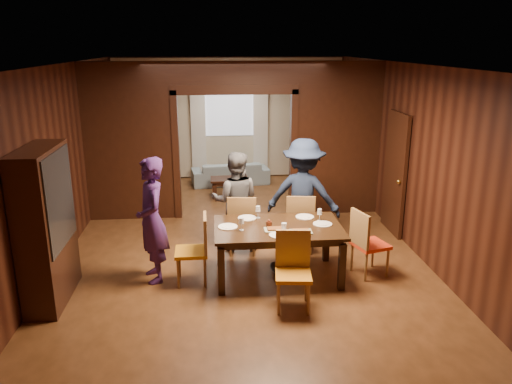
{
  "coord_description": "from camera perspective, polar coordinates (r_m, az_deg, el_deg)",
  "views": [
    {
      "loc": [
        -0.42,
        -7.57,
        3.21
      ],
      "look_at": [
        0.21,
        -0.4,
        1.05
      ],
      "focal_mm": 35.0,
      "sensor_mm": 36.0,
      "label": 1
    }
  ],
  "objects": [
    {
      "name": "floor",
      "position": [
        8.23,
        -1.74,
        -6.26
      ],
      "size": [
        9.0,
        9.0,
        0.0
      ],
      "primitive_type": "plane",
      "color": "#4A2B14",
      "rests_on": "ground"
    },
    {
      "name": "ceiling",
      "position": [
        7.58,
        -1.93,
        14.36
      ],
      "size": [
        5.5,
        9.0,
        0.02
      ],
      "primitive_type": "cube",
      "color": "silver",
      "rests_on": "room_walls"
    },
    {
      "name": "room_walls",
      "position": [
        9.61,
        -2.49,
        6.48
      ],
      "size": [
        5.52,
        9.01,
        2.9
      ],
      "color": "black",
      "rests_on": "floor"
    },
    {
      "name": "person_purple",
      "position": [
        6.98,
        -11.81,
        -3.19
      ],
      "size": [
        0.59,
        0.74,
        1.76
      ],
      "primitive_type": "imported",
      "rotation": [
        0.0,
        0.0,
        -1.27
      ],
      "color": "#41205F",
      "rests_on": "floor"
    },
    {
      "name": "person_grey",
      "position": [
        7.93,
        -2.36,
        -1.02
      ],
      "size": [
        0.84,
        0.7,
        1.59
      ],
      "primitive_type": "imported",
      "rotation": [
        0.0,
        0.0,
        3.01
      ],
      "color": "#595A60",
      "rests_on": "floor"
    },
    {
      "name": "person_navy",
      "position": [
        7.88,
        5.42,
        -0.39
      ],
      "size": [
        1.32,
        1.02,
        1.81
      ],
      "primitive_type": "imported",
      "rotation": [
        0.0,
        0.0,
        2.8
      ],
      "color": "#161F37",
      "rests_on": "floor"
    },
    {
      "name": "sofa",
      "position": [
        11.8,
        -2.96,
        2.21
      ],
      "size": [
        1.86,
        0.92,
        0.52
      ],
      "primitive_type": "imported",
      "rotation": [
        0.0,
        0.0,
        3.27
      ],
      "color": "#859FAF",
      "rests_on": "floor"
    },
    {
      "name": "serving_bowl",
      "position": [
        7.07,
        3.14,
        -3.21
      ],
      "size": [
        0.36,
        0.36,
        0.09
      ],
      "primitive_type": "imported",
      "color": "black",
      "rests_on": "dining_table"
    },
    {
      "name": "dining_table",
      "position": [
        7.09,
        2.5,
        -6.81
      ],
      "size": [
        1.77,
        1.1,
        0.76
      ],
      "primitive_type": "cube",
      "color": "black",
      "rests_on": "floor"
    },
    {
      "name": "coffee_table",
      "position": [
        10.84,
        -3.08,
        0.56
      ],
      "size": [
        0.8,
        0.5,
        0.4
      ],
      "primitive_type": "cube",
      "color": "black",
      "rests_on": "floor"
    },
    {
      "name": "chair_left",
      "position": [
        6.94,
        -7.42,
        -6.54
      ],
      "size": [
        0.45,
        0.45,
        0.97
      ],
      "primitive_type": null,
      "rotation": [
        0.0,
        0.0,
        -1.56
      ],
      "color": "orange",
      "rests_on": "floor"
    },
    {
      "name": "chair_right",
      "position": [
        7.3,
        12.97,
        -5.66
      ],
      "size": [
        0.55,
        0.55,
        0.97
      ],
      "primitive_type": null,
      "rotation": [
        0.0,
        0.0,
        1.87
      ],
      "color": "red",
      "rests_on": "floor"
    },
    {
      "name": "chair_far_l",
      "position": [
        7.86,
        -1.56,
        -3.59
      ],
      "size": [
        0.48,
        0.48,
        0.97
      ],
      "primitive_type": null,
      "rotation": [
        0.0,
        0.0,
        3.04
      ],
      "color": "orange",
      "rests_on": "floor"
    },
    {
      "name": "chair_far_r",
      "position": [
        7.94,
        4.99,
        -3.42
      ],
      "size": [
        0.48,
        0.48,
        0.97
      ],
      "primitive_type": null,
      "rotation": [
        0.0,
        0.0,
        3.03
      ],
      "color": "orange",
      "rests_on": "floor"
    },
    {
      "name": "chair_near",
      "position": [
        6.26,
        4.28,
        -9.16
      ],
      "size": [
        0.49,
        0.49,
        0.97
      ],
      "primitive_type": null,
      "rotation": [
        0.0,
        0.0,
        -0.11
      ],
      "color": "#C87612",
      "rests_on": "floor"
    },
    {
      "name": "hutch",
      "position": [
        6.79,
        -22.88,
        -3.65
      ],
      "size": [
        0.4,
        1.2,
        2.0
      ],
      "primitive_type": "cube",
      "color": "black",
      "rests_on": "floor"
    },
    {
      "name": "door_right",
      "position": [
        8.91,
        15.61,
        2.06
      ],
      "size": [
        0.06,
        0.9,
        2.1
      ],
      "primitive_type": "cube",
      "color": "black",
      "rests_on": "floor"
    },
    {
      "name": "window_far",
      "position": [
        12.11,
        -3.07,
        9.52
      ],
      "size": [
        1.2,
        0.03,
        1.3
      ],
      "primitive_type": "cube",
      "color": "silver",
      "rests_on": "back_wall"
    },
    {
      "name": "curtain_left",
      "position": [
        12.13,
        -6.61,
        7.3
      ],
      "size": [
        0.35,
        0.06,
        2.4
      ],
      "primitive_type": "cube",
      "color": "white",
      "rests_on": "back_wall"
    },
    {
      "name": "curtain_right",
      "position": [
        12.18,
        0.52,
        7.45
      ],
      "size": [
        0.35,
        0.06,
        2.4
      ],
      "primitive_type": "cube",
      "color": "white",
      "rests_on": "back_wall"
    },
    {
      "name": "plate_left",
      "position": [
        6.93,
        -3.24,
        -3.98
      ],
      "size": [
        0.27,
        0.27,
        0.01
      ],
      "primitive_type": "cylinder",
      "color": "white",
      "rests_on": "dining_table"
    },
    {
      "name": "plate_far_l",
      "position": [
        7.25,
        -1.01,
        -2.98
      ],
      "size": [
        0.27,
        0.27,
        0.01
      ],
      "primitive_type": "cylinder",
      "color": "white",
      "rests_on": "dining_table"
    },
    {
      "name": "plate_far_r",
      "position": [
        7.33,
        5.6,
        -2.84
      ],
      "size": [
        0.27,
        0.27,
        0.01
      ],
      "primitive_type": "cylinder",
      "color": "white",
      "rests_on": "dining_table"
    },
    {
      "name": "plate_right",
      "position": [
        7.08,
        7.61,
        -3.64
      ],
      "size": [
        0.27,
        0.27,
        0.01
      ],
      "primitive_type": "cylinder",
      "color": "silver",
      "rests_on": "dining_table"
    },
    {
      "name": "plate_near",
      "position": [
        6.63,
        2.66,
        -4.92
      ],
      "size": [
        0.27,
        0.27,
        0.01
      ],
      "primitive_type": "cylinder",
      "color": "white",
      "rests_on": "dining_table"
    },
    {
      "name": "platter_a",
      "position": [
        6.8,
        2.22,
        -4.26
      ],
      "size": [
        0.3,
        0.2,
        0.04
      ],
      "primitive_type": "cube",
      "color": "gray",
      "rests_on": "dining_table"
    },
    {
      "name": "platter_b",
      "position": [
        6.75,
        5.15,
        -4.47
      ],
      "size": [
        0.3,
        0.2,
        0.04
      ],
      "primitive_type": "cube",
      "color": "slate",
      "rests_on": "dining_table"
    },
    {
      "name": "wineglass_left",
      "position": [
        6.77,
        -1.68,
        -3.69
      ],
      "size": [
        0.08,
        0.08,
        0.18
      ],
      "primitive_type": null,
      "color": "white",
      "rests_on": "dining_table"
    },
    {
      "name": "wineglass_far",
      "position": [
        7.24,
        0.23,
        -2.3
      ],
      "size": [
        0.08,
        0.08,
        0.18
      ],
      "primitive_type": null,
      "color": "silver",
      "rests_on": "dining_table"
    },
    {
      "name": "wineglass_right",
      "position": [
        7.18,
        7.28,
        -2.61
      ],
      "size": [
        0.08,
        0.08,
        0.18
      ],
      "primitive_type": null,
      "color": "white",
      "rests_on": "dining_table"
    },
    {
      "name": "tumbler",
      "position": [
        6.69,
        3.22,
        -4.14
      ],
      "size": [
        0.07,
        0.07,
        0.14
      ],
      "primitive_type": "cylinder",
      "color": "white",
      "rests_on": "dining_table"
    },
    {
      "name": "condiment_jar",
      "position": [
        6.88,
        1.5,
        -3.65
      ],
      "size": [
        0.08,
        0.08,
        0.11
      ],
      "primitive_type": null,
      "color": "#4C2011",
      "rests_on": "dining_table"
    }
  ]
}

